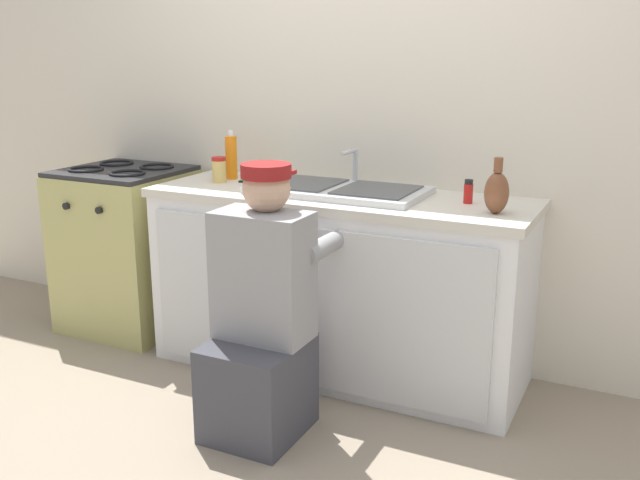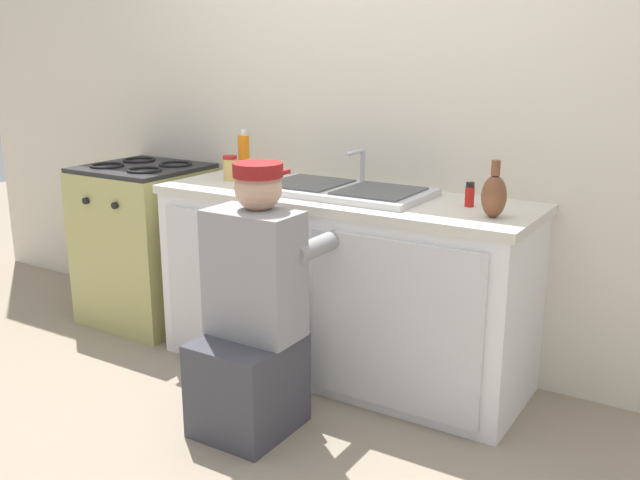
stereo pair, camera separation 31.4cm
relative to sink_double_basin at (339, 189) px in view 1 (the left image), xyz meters
The scene contains 12 objects.
ground_plane 0.95m from the sink_double_basin, 90.00° to the right, with size 12.00×12.00×0.00m, color gray.
back_wall 0.49m from the sink_double_basin, 90.00° to the left, with size 6.00×0.10×2.50m, color beige.
counter_cabinet 0.48m from the sink_double_basin, 90.00° to the right, with size 1.78×0.62×0.84m.
countertop 0.04m from the sink_double_basin, 90.00° to the right, with size 1.82×0.62×0.04m, color beige.
sink_double_basin is the anchor object (origin of this frame).
stove_range 1.37m from the sink_double_basin, behind, with size 0.63×0.62×0.92m.
plumber_person 0.80m from the sink_double_basin, 93.16° to the right, with size 0.42×0.61×1.10m.
soap_bottle_orange 0.68m from the sink_double_basin, behind, with size 0.06×0.06×0.25m.
vase_decorative 0.76m from the sink_double_basin, ahead, with size 0.10×0.10×0.23m.
condiment_jar 0.66m from the sink_double_basin, behind, with size 0.07×0.07×0.13m.
spice_bottle_red 0.60m from the sink_double_basin, ahead, with size 0.04×0.04×0.10m.
cell_phone 0.55m from the sink_double_basin, 169.62° to the left, with size 0.07×0.14×0.01m.
Camera 1 is at (1.36, -2.66, 1.53)m, focal length 40.00 mm.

